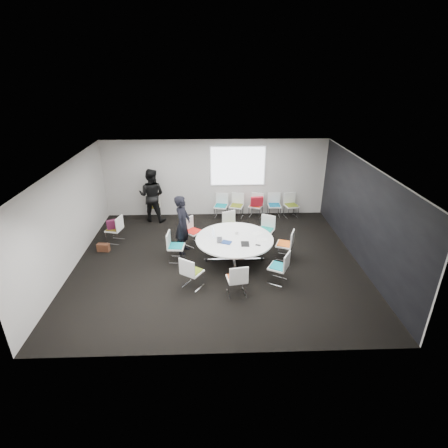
{
  "coord_description": "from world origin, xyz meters",
  "views": [
    {
      "loc": [
        -0.12,
        -8.65,
        5.17
      ],
      "look_at": [
        0.2,
        0.4,
        1.0
      ],
      "focal_mm": 28.0,
      "sensor_mm": 36.0,
      "label": 1
    }
  ],
  "objects_px": {
    "conference_table": "(234,244)",
    "chair_ring_d": "(193,237)",
    "brown_bag": "(103,248)",
    "chair_ring_b": "(266,235)",
    "chair_back_d": "(274,210)",
    "chair_spare_left": "(115,234)",
    "chair_ring_a": "(284,250)",
    "chair_ring_f": "(192,278)",
    "chair_back_c": "(256,210)",
    "chair_back_e": "(291,210)",
    "laptop": "(221,240)",
    "chair_ring_e": "(176,252)",
    "person_main": "(183,225)",
    "chair_back_b": "(237,210)",
    "chair_person_back": "(154,211)",
    "chair_ring_h": "(278,273)",
    "chair_ring_c": "(231,230)",
    "chair_back_a": "(221,210)",
    "cup": "(237,233)",
    "person_back": "(152,195)",
    "chair_ring_g": "(237,285)"
  },
  "relations": [
    {
      "from": "chair_spare_left",
      "to": "chair_person_back",
      "type": "xyz_separation_m",
      "value": [
        0.95,
        1.83,
        0.0
      ]
    },
    {
      "from": "chair_ring_c",
      "to": "chair_back_e",
      "type": "xyz_separation_m",
      "value": [
        2.29,
        1.67,
        0.0
      ]
    },
    {
      "from": "chair_ring_c",
      "to": "chair_ring_g",
      "type": "relative_size",
      "value": 1.0
    },
    {
      "from": "chair_ring_f",
      "to": "chair_back_c",
      "type": "xyz_separation_m",
      "value": [
        2.13,
        4.39,
        0.0
      ]
    },
    {
      "from": "chair_ring_a",
      "to": "cup",
      "type": "relative_size",
      "value": 9.78
    },
    {
      "from": "chair_back_a",
      "to": "brown_bag",
      "type": "xyz_separation_m",
      "value": [
        -3.62,
        -2.43,
        -0.16
      ]
    },
    {
      "from": "person_main",
      "to": "person_back",
      "type": "xyz_separation_m",
      "value": [
        -1.26,
        2.37,
        0.06
      ]
    },
    {
      "from": "chair_ring_c",
      "to": "chair_back_e",
      "type": "relative_size",
      "value": 1.0
    },
    {
      "from": "chair_ring_d",
      "to": "laptop",
      "type": "bearing_deg",
      "value": 74.88
    },
    {
      "from": "chair_ring_d",
      "to": "laptop",
      "type": "relative_size",
      "value": 2.45
    },
    {
      "from": "chair_ring_f",
      "to": "person_main",
      "type": "xyz_separation_m",
      "value": [
        -0.34,
        1.86,
        0.62
      ]
    },
    {
      "from": "chair_ring_e",
      "to": "chair_ring_h",
      "type": "distance_m",
      "value": 2.98
    },
    {
      "from": "chair_ring_c",
      "to": "chair_ring_h",
      "type": "distance_m",
      "value": 2.76
    },
    {
      "from": "chair_back_e",
      "to": "laptop",
      "type": "bearing_deg",
      "value": 38.15
    },
    {
      "from": "chair_ring_a",
      "to": "chair_back_d",
      "type": "distance_m",
      "value": 3.03
    },
    {
      "from": "chair_back_e",
      "to": "brown_bag",
      "type": "bearing_deg",
      "value": 8.69
    },
    {
      "from": "chair_back_e",
      "to": "chair_spare_left",
      "type": "bearing_deg",
      "value": 4.37
    },
    {
      "from": "chair_ring_d",
      "to": "chair_spare_left",
      "type": "bearing_deg",
      "value": -57.11
    },
    {
      "from": "chair_ring_a",
      "to": "chair_ring_f",
      "type": "distance_m",
      "value": 2.94
    },
    {
      "from": "chair_ring_a",
      "to": "laptop",
      "type": "bearing_deg",
      "value": 119.31
    },
    {
      "from": "chair_ring_d",
      "to": "brown_bag",
      "type": "xyz_separation_m",
      "value": [
        -2.7,
        -0.33,
        -0.16
      ]
    },
    {
      "from": "chair_back_a",
      "to": "chair_back_c",
      "type": "height_order",
      "value": "same"
    },
    {
      "from": "chair_ring_d",
      "to": "person_main",
      "type": "relative_size",
      "value": 0.49
    },
    {
      "from": "chair_ring_b",
      "to": "laptop",
      "type": "height_order",
      "value": "chair_ring_b"
    },
    {
      "from": "brown_bag",
      "to": "chair_ring_b",
      "type": "bearing_deg",
      "value": 4.19
    },
    {
      "from": "chair_spare_left",
      "to": "person_main",
      "type": "height_order",
      "value": "person_main"
    },
    {
      "from": "chair_ring_c",
      "to": "chair_ring_d",
      "type": "relative_size",
      "value": 1.0
    },
    {
      "from": "chair_person_back",
      "to": "person_main",
      "type": "bearing_deg",
      "value": 116.24
    },
    {
      "from": "chair_ring_a",
      "to": "chair_ring_d",
      "type": "distance_m",
      "value": 2.84
    },
    {
      "from": "chair_ring_c",
      "to": "brown_bag",
      "type": "bearing_deg",
      "value": -13.86
    },
    {
      "from": "conference_table",
      "to": "brown_bag",
      "type": "bearing_deg",
      "value": 169.63
    },
    {
      "from": "brown_bag",
      "to": "chair_ring_f",
      "type": "bearing_deg",
      "value": -35.3
    },
    {
      "from": "chair_ring_f",
      "to": "laptop",
      "type": "height_order",
      "value": "chair_ring_f"
    },
    {
      "from": "chair_ring_b",
      "to": "chair_back_c",
      "type": "bearing_deg",
      "value": -60.27
    },
    {
      "from": "chair_ring_a",
      "to": "chair_ring_b",
      "type": "distance_m",
      "value": 1.05
    },
    {
      "from": "person_main",
      "to": "brown_bag",
      "type": "bearing_deg",
      "value": 101.07
    },
    {
      "from": "chair_person_back",
      "to": "brown_bag",
      "type": "distance_m",
      "value": 2.7
    },
    {
      "from": "chair_ring_f",
      "to": "person_main",
      "type": "height_order",
      "value": "person_main"
    },
    {
      "from": "chair_ring_c",
      "to": "chair_ring_d",
      "type": "xyz_separation_m",
      "value": [
        -1.21,
        -0.39,
        0.0
      ]
    },
    {
      "from": "chair_ring_e",
      "to": "chair_back_d",
      "type": "bearing_deg",
      "value": 137.45
    },
    {
      "from": "chair_ring_e",
      "to": "chair_spare_left",
      "type": "height_order",
      "value": "same"
    },
    {
      "from": "chair_ring_b",
      "to": "chair_ring_d",
      "type": "height_order",
      "value": "same"
    },
    {
      "from": "chair_back_d",
      "to": "chair_ring_d",
      "type": "bearing_deg",
      "value": 36.95
    },
    {
      "from": "chair_ring_g",
      "to": "laptop",
      "type": "distance_m",
      "value": 1.6
    },
    {
      "from": "person_main",
      "to": "chair_back_b",
      "type": "bearing_deg",
      "value": -21.25
    },
    {
      "from": "brown_bag",
      "to": "person_main",
      "type": "bearing_deg",
      "value": -2.45
    },
    {
      "from": "chair_back_d",
      "to": "chair_spare_left",
      "type": "bearing_deg",
      "value": 19.86
    },
    {
      "from": "chair_back_a",
      "to": "chair_ring_a",
      "type": "bearing_deg",
      "value": 134.03
    },
    {
      "from": "chair_ring_e",
      "to": "chair_person_back",
      "type": "relative_size",
      "value": 1.0
    },
    {
      "from": "conference_table",
      "to": "chair_ring_d",
      "type": "bearing_deg",
      "value": 139.24
    }
  ]
}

